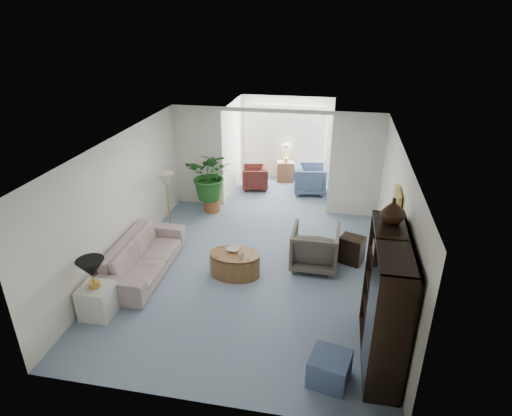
% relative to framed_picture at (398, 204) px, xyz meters
% --- Properties ---
extents(floor, '(6.00, 6.00, 0.00)m').
position_rel_framed_picture_xyz_m(floor, '(-2.46, 0.10, -1.70)').
color(floor, '#7A8AA1').
rests_on(floor, ground).
extents(sunroom_floor, '(2.60, 2.60, 0.00)m').
position_rel_framed_picture_xyz_m(sunroom_floor, '(-2.46, 4.20, -1.70)').
color(sunroom_floor, '#7A8AA1').
rests_on(sunroom_floor, ground).
extents(back_pier_left, '(1.20, 0.12, 2.50)m').
position_rel_framed_picture_xyz_m(back_pier_left, '(-4.36, 3.10, -0.45)').
color(back_pier_left, white).
rests_on(back_pier_left, ground).
extents(back_pier_right, '(1.20, 0.12, 2.50)m').
position_rel_framed_picture_xyz_m(back_pier_right, '(-0.56, 3.10, -0.45)').
color(back_pier_right, white).
rests_on(back_pier_right, ground).
extents(back_header, '(2.60, 0.12, 0.10)m').
position_rel_framed_picture_xyz_m(back_header, '(-2.46, 3.10, 0.75)').
color(back_header, white).
rests_on(back_header, back_pier_left).
extents(window_pane, '(2.20, 0.02, 1.50)m').
position_rel_framed_picture_xyz_m(window_pane, '(-2.46, 5.28, -0.30)').
color(window_pane, white).
extents(window_blinds, '(2.20, 0.02, 1.50)m').
position_rel_framed_picture_xyz_m(window_blinds, '(-2.46, 5.25, -0.30)').
color(window_blinds, white).
extents(framed_picture, '(0.04, 0.50, 0.40)m').
position_rel_framed_picture_xyz_m(framed_picture, '(0.00, 0.00, 0.00)').
color(framed_picture, beige).
extents(sofa, '(0.93, 2.30, 0.67)m').
position_rel_framed_picture_xyz_m(sofa, '(-4.45, -0.19, -1.37)').
color(sofa, '#C0B6A2').
rests_on(sofa, ground).
extents(end_table, '(0.50, 0.50, 0.54)m').
position_rel_framed_picture_xyz_m(end_table, '(-4.65, -1.54, -1.43)').
color(end_table, silver).
rests_on(end_table, ground).
extents(table_lamp, '(0.44, 0.44, 0.30)m').
position_rel_framed_picture_xyz_m(table_lamp, '(-4.65, -1.54, -0.81)').
color(table_lamp, black).
rests_on(table_lamp, end_table).
extents(floor_lamp, '(0.36, 0.36, 0.28)m').
position_rel_framed_picture_xyz_m(floor_lamp, '(-4.57, 1.46, -0.45)').
color(floor_lamp, beige).
rests_on(floor_lamp, ground).
extents(coffee_table, '(1.13, 1.13, 0.45)m').
position_rel_framed_picture_xyz_m(coffee_table, '(-2.74, 0.03, -1.47)').
color(coffee_table, brown).
rests_on(coffee_table, ground).
extents(coffee_bowl, '(0.28, 0.28, 0.06)m').
position_rel_framed_picture_xyz_m(coffee_bowl, '(-2.79, 0.13, -1.22)').
color(coffee_bowl, beige).
rests_on(coffee_bowl, coffee_table).
extents(coffee_cup, '(0.12, 0.12, 0.09)m').
position_rel_framed_picture_xyz_m(coffee_cup, '(-2.59, -0.07, -1.20)').
color(coffee_cup, beige).
rests_on(coffee_cup, coffee_table).
extents(wingback_chair, '(0.90, 0.92, 0.82)m').
position_rel_framed_picture_xyz_m(wingback_chair, '(-1.29, 0.60, -1.29)').
color(wingback_chair, '#5A5447').
rests_on(wingback_chair, ground).
extents(side_table_dark, '(0.55, 0.50, 0.54)m').
position_rel_framed_picture_xyz_m(side_table_dark, '(-0.59, 0.90, -1.43)').
color(side_table_dark, black).
rests_on(side_table_dark, ground).
extents(entertainment_cabinet, '(0.46, 1.73, 1.92)m').
position_rel_framed_picture_xyz_m(entertainment_cabinet, '(-0.23, -1.65, -0.74)').
color(entertainment_cabinet, black).
rests_on(entertainment_cabinet, ground).
extents(cabinet_urn, '(0.34, 0.34, 0.35)m').
position_rel_framed_picture_xyz_m(cabinet_urn, '(-0.23, -1.15, 0.39)').
color(cabinet_urn, '#311B10').
rests_on(cabinet_urn, entertainment_cabinet).
extents(ottoman, '(0.61, 0.61, 0.41)m').
position_rel_framed_picture_xyz_m(ottoman, '(-0.90, -2.22, -1.50)').
color(ottoman, '#4B6080').
rests_on(ottoman, ground).
extents(plant_pot, '(0.40, 0.40, 0.32)m').
position_rel_framed_picture_xyz_m(plant_pot, '(-3.94, 2.68, -1.54)').
color(plant_pot, '#9B562D').
rests_on(plant_pot, ground).
extents(house_plant, '(1.12, 0.97, 1.24)m').
position_rel_framed_picture_xyz_m(house_plant, '(-3.94, 2.68, -0.76)').
color(house_plant, '#20561D').
rests_on(house_plant, plant_pot).
extents(sunroom_chair_blue, '(0.96, 0.94, 0.76)m').
position_rel_framed_picture_xyz_m(sunroom_chair_blue, '(-1.68, 4.33, -1.32)').
color(sunroom_chair_blue, '#4B6080').
rests_on(sunroom_chair_blue, ground).
extents(sunroom_chair_maroon, '(0.80, 0.79, 0.64)m').
position_rel_framed_picture_xyz_m(sunroom_chair_maroon, '(-3.18, 4.33, -1.38)').
color(sunroom_chair_maroon, '#5B231F').
rests_on(sunroom_chair_maroon, ground).
extents(sunroom_table, '(0.53, 0.44, 0.59)m').
position_rel_framed_picture_xyz_m(sunroom_table, '(-2.43, 5.08, -1.41)').
color(sunroom_table, brown).
rests_on(sunroom_table, ground).
extents(shelf_clutter, '(0.30, 1.25, 1.06)m').
position_rel_framed_picture_xyz_m(shelf_clutter, '(-0.28, -1.75, -0.61)').
color(shelf_clutter, '#353330').
rests_on(shelf_clutter, entertainment_cabinet).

